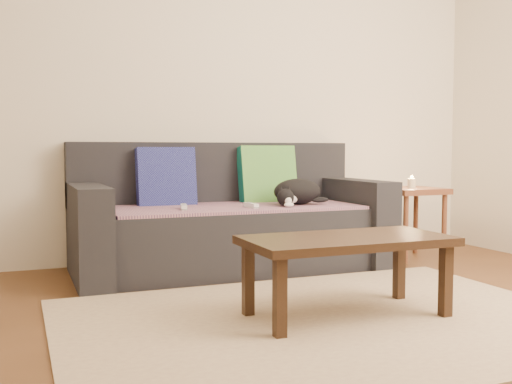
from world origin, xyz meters
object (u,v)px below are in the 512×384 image
at_px(wii_remote_b, 251,205).
at_px(coffee_table, 347,247).
at_px(wii_remote_a, 184,207).
at_px(sofa, 229,223).
at_px(cat, 297,192).
at_px(side_table, 411,200).

bearing_deg(wii_remote_b, coffee_table, 176.68).
xyz_separation_m(wii_remote_a, coffee_table, (0.49, -1.18, -0.11)).
bearing_deg(wii_remote_b, wii_remote_a, 76.39).
height_order(sofa, cat, sofa).
bearing_deg(coffee_table, wii_remote_b, 92.87).
bearing_deg(wii_remote_a, side_table, -75.92).
bearing_deg(cat, wii_remote_a, 178.35).
bearing_deg(side_table, coffee_table, -136.08).
bearing_deg(cat, side_table, -2.87).
height_order(wii_remote_a, coffee_table, wii_remote_a).
height_order(cat, wii_remote_a, cat).
relative_size(sofa, side_table, 3.95).
height_order(cat, side_table, cat).
bearing_deg(wii_remote_b, cat, -82.62).
relative_size(sofa, coffee_table, 2.11).
height_order(wii_remote_a, wii_remote_b, same).
xyz_separation_m(wii_remote_b, coffee_table, (0.06, -1.13, -0.11)).
distance_m(sofa, cat, 0.51).
bearing_deg(sofa, cat, -21.02).
bearing_deg(side_table, wii_remote_b, -175.37).
distance_m(sofa, side_table, 1.41).
relative_size(wii_remote_a, wii_remote_b, 1.00).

